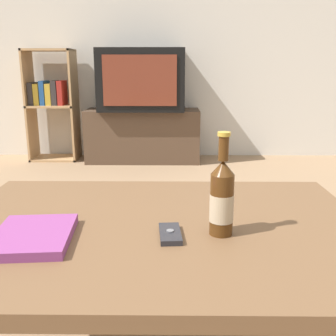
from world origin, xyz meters
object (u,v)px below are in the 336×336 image
at_px(bookshelf, 51,101).
at_px(table_book, 33,236).
at_px(tv_stand, 143,135).
at_px(television, 142,80).
at_px(cell_phone, 170,234).
at_px(beer_bottle, 222,198).

xyz_separation_m(bookshelf, table_book, (0.83, -2.92, -0.09)).
relative_size(tv_stand, television, 1.37).
relative_size(bookshelf, table_book, 4.22).
relative_size(television, cell_phone, 6.48).
bearing_deg(television, beer_bottle, -81.66).
height_order(beer_bottle, cell_phone, beer_bottle).
bearing_deg(bookshelf, television, -3.95).
relative_size(television, table_book, 3.14).
bearing_deg(bookshelf, table_book, -74.17).
height_order(bookshelf, table_book, bookshelf).
height_order(bookshelf, cell_phone, bookshelf).
distance_m(television, table_book, 2.88).
distance_m(bookshelf, beer_bottle, 3.16).
height_order(tv_stand, table_book, same).
bearing_deg(tv_stand, table_book, -91.29).
height_order(cell_phone, table_book, table_book).
xyz_separation_m(beer_bottle, cell_phone, (-0.13, -0.02, -0.09)).
bearing_deg(television, bookshelf, 176.05).
distance_m(tv_stand, cell_phone, 2.86).
relative_size(cell_phone, table_book, 0.49).
bearing_deg(beer_bottle, table_book, -174.42).
xyz_separation_m(television, bookshelf, (-0.89, 0.06, -0.20)).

